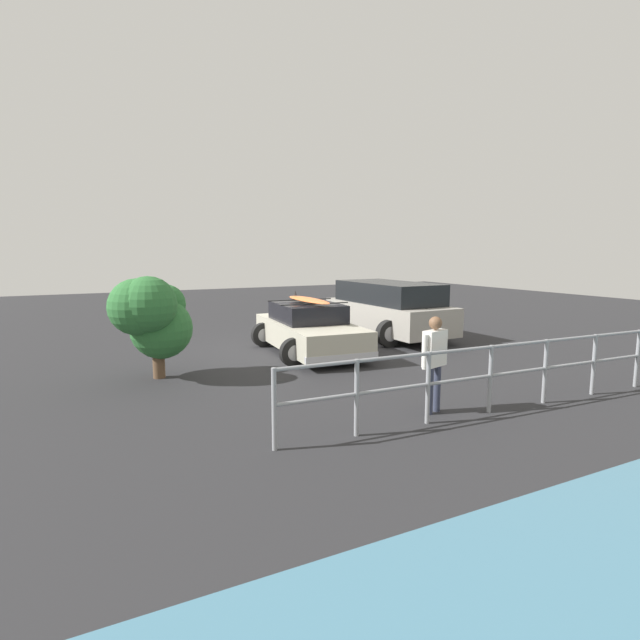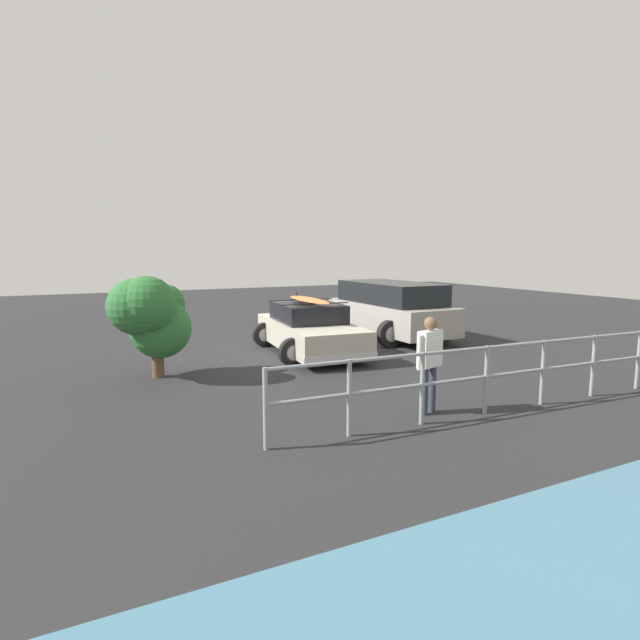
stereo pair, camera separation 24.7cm
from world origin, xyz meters
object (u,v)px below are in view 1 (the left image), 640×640
object	(u,v)px
sedan_car	(309,329)
bush_near_left	(154,316)
suv_car	(388,308)
person_bystander	(434,355)

from	to	relation	value
sedan_car	bush_near_left	distance (m)	4.22
sedan_car	bush_near_left	xyz separation A→B (m)	(4.03, 1.02, 0.71)
suv_car	bush_near_left	xyz separation A→B (m)	(7.29, 2.13, 0.46)
person_bystander	bush_near_left	size ratio (longest dim) A/B	0.74
suv_car	bush_near_left	size ratio (longest dim) A/B	2.19
sedan_car	suv_car	distance (m)	3.46
person_bystander	suv_car	bearing A→B (deg)	-118.89
suv_car	bush_near_left	bearing A→B (deg)	16.31
sedan_car	person_bystander	xyz separation A→B (m)	(0.29, 5.32, 0.34)
sedan_car	suv_car	bearing A→B (deg)	-161.06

